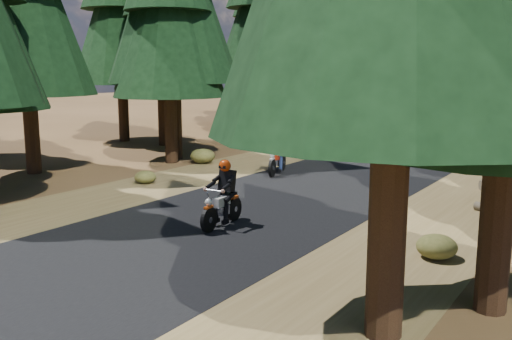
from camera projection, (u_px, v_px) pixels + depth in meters
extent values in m
plane|color=#473119|center=(223.00, 222.00, 14.38)|extent=(120.00, 120.00, 0.00)
cube|color=black|center=(316.00, 187.00, 18.48)|extent=(6.00, 100.00, 0.01)
cube|color=brown|center=(205.00, 173.00, 20.98)|extent=(3.20, 100.00, 0.01)
cube|color=brown|center=(461.00, 206.00, 15.98)|extent=(3.20, 100.00, 0.01)
cylinder|color=black|center=(391.00, 135.00, 7.75)|extent=(0.53, 0.53, 5.85)
cylinder|color=black|center=(502.00, 153.00, 8.66)|extent=(0.50, 0.50, 5.11)
cylinder|color=black|center=(29.00, 95.00, 20.47)|extent=(0.53, 0.53, 5.73)
cylinder|color=black|center=(170.00, 97.00, 22.92)|extent=(0.51, 0.51, 5.34)
cone|color=black|center=(168.00, 11.00, 22.33)|extent=(4.54, 4.54, 6.68)
cylinder|color=black|center=(174.00, 83.00, 23.72)|extent=(0.56, 0.56, 6.43)
cylinder|color=black|center=(162.00, 89.00, 28.09)|extent=(0.52, 0.52, 5.56)
cone|color=black|center=(160.00, 17.00, 27.48)|extent=(4.73, 4.73, 6.95)
cylinder|color=black|center=(287.00, 87.00, 28.73)|extent=(0.53, 0.53, 5.72)
cone|color=black|center=(287.00, 14.00, 28.09)|extent=(4.86, 4.86, 7.15)
cylinder|color=black|center=(262.00, 79.00, 32.95)|extent=(0.55, 0.55, 6.37)
cone|color=black|center=(262.00, 8.00, 32.24)|extent=(5.41, 5.41, 7.96)
cylinder|color=black|center=(335.00, 84.00, 34.71)|extent=(0.53, 0.53, 5.64)
cone|color=black|center=(336.00, 25.00, 34.09)|extent=(4.79, 4.79, 7.05)
cylinder|color=black|center=(299.00, 84.00, 38.85)|extent=(0.52, 0.52, 5.45)
cone|color=black|center=(300.00, 33.00, 38.25)|extent=(4.63, 4.63, 6.81)
cylinder|color=black|center=(361.00, 91.00, 40.93)|extent=(0.48, 0.48, 4.42)
cone|color=black|center=(363.00, 51.00, 40.44)|extent=(3.76, 3.76, 5.52)
cone|color=black|center=(364.00, 23.00, 40.09)|extent=(2.87, 2.87, 3.98)
cylinder|color=black|center=(346.00, 85.00, 47.25)|extent=(0.49, 0.49, 4.75)
cone|color=black|center=(347.00, 49.00, 46.73)|extent=(4.04, 4.04, 5.93)
cone|color=black|center=(348.00, 22.00, 46.35)|extent=(3.09, 3.09, 4.27)
cylinder|color=black|center=(122.00, 84.00, 29.67)|extent=(0.54, 0.54, 6.00)
cone|color=black|center=(119.00, 9.00, 29.00)|extent=(5.10, 5.10, 7.50)
cylinder|color=black|center=(263.00, 77.00, 38.93)|extent=(0.56, 0.56, 6.40)
cone|color=black|center=(263.00, 17.00, 38.22)|extent=(5.44, 5.44, 8.00)
cylinder|color=black|center=(420.00, 75.00, 47.97)|extent=(0.56, 0.56, 6.40)
cone|color=black|center=(422.00, 26.00, 47.26)|extent=(5.44, 5.44, 8.00)
cylinder|color=black|center=(398.00, 72.00, 52.03)|extent=(0.57, 0.57, 6.80)
cone|color=black|center=(400.00, 25.00, 51.27)|extent=(5.78, 5.78, 8.50)
cylinder|color=black|center=(473.00, 77.00, 51.29)|extent=(0.54, 0.54, 6.00)
cone|color=black|center=(476.00, 34.00, 50.63)|extent=(5.10, 5.10, 7.50)
cone|color=black|center=(478.00, 3.00, 50.15)|extent=(3.90, 3.90, 5.40)
cylinder|color=black|center=(349.00, 79.00, 50.48)|extent=(0.52, 0.52, 5.60)
cone|color=black|center=(350.00, 39.00, 49.86)|extent=(4.76, 4.76, 7.00)
cone|color=black|center=(351.00, 9.00, 49.42)|extent=(3.64, 3.64, 5.04)
ellipsoid|color=#474C1E|center=(437.00, 247.00, 11.57)|extent=(0.82, 0.82, 0.49)
ellipsoid|color=#474C1E|center=(203.00, 156.00, 23.10)|extent=(1.00, 1.00, 0.60)
ellipsoid|color=#474C1E|center=(145.00, 177.00, 19.09)|extent=(0.72, 0.72, 0.43)
ellipsoid|color=#474C1E|center=(324.00, 142.00, 27.95)|extent=(0.82, 0.82, 0.49)
ellipsoid|color=#474C1E|center=(316.00, 131.00, 32.44)|extent=(0.92, 0.92, 0.55)
cube|color=black|center=(222.00, 182.00, 13.73)|extent=(0.39, 0.26, 0.53)
sphere|color=#BC3207|center=(221.00, 167.00, 13.66)|extent=(0.32, 0.32, 0.29)
cube|color=black|center=(278.00, 142.00, 20.61)|extent=(0.43, 0.32, 0.56)
sphere|color=black|center=(278.00, 131.00, 20.53)|extent=(0.38, 0.38, 0.31)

